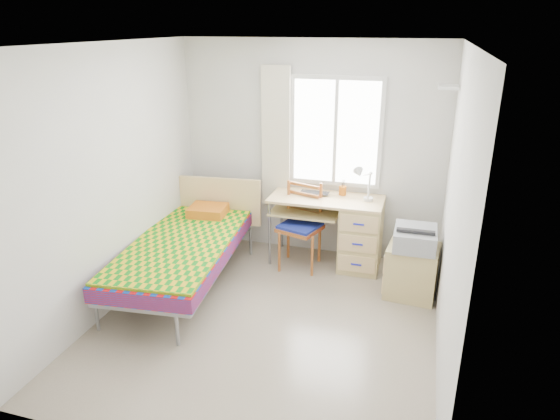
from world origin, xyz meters
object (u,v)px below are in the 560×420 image
object	(u,v)px
desk	(355,231)
printer	(415,238)
cabinet	(411,271)
bed	(186,246)
chair	(302,221)

from	to	relation	value
desk	printer	xyz separation A→B (m)	(0.69, -0.53, 0.23)
cabinet	printer	bearing A→B (deg)	-73.86
bed	desk	bearing A→B (deg)	24.38
chair	cabinet	xyz separation A→B (m)	(1.30, -0.36, -0.28)
desk	bed	bearing A→B (deg)	-150.25
cabinet	printer	distance (m)	0.39
chair	printer	xyz separation A→B (m)	(1.30, -0.38, 0.11)
desk	chair	bearing A→B (deg)	-165.70
cabinet	printer	xyz separation A→B (m)	(0.00, -0.01, 0.39)
desk	chair	size ratio (longest dim) A/B	1.31
desk	chair	xyz separation A→B (m)	(-0.61, -0.16, 0.12)
bed	printer	size ratio (longest dim) A/B	4.63
bed	cabinet	world-z (taller)	bed
bed	desk	xyz separation A→B (m)	(1.71, 0.98, -0.01)
chair	printer	distance (m)	1.36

